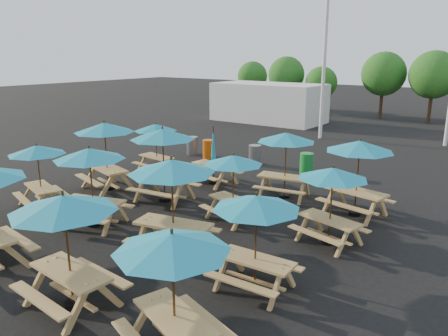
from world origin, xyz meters
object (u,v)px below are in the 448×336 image
Objects in this scene: picnic_unit_13 at (256,208)px; waste_bin_1 at (209,149)px; picnic_unit_14 at (333,178)px; waste_bin_2 at (255,155)px; picnic_unit_1 at (37,154)px; picnic_unit_15 at (359,151)px; picnic_unit_12 at (172,250)px; picnic_unit_11 at (286,141)px; picnic_unit_9 at (172,172)px; picnic_unit_2 at (105,132)px; picnic_unit_3 at (156,130)px; picnic_unit_7 at (213,160)px; picnic_unit_6 at (163,139)px; picnic_unit_5 at (90,159)px; picnic_unit_10 at (233,164)px; waste_bin_3 at (306,164)px; waste_bin_0 at (192,146)px; picnic_unit_8 at (64,211)px.

picnic_unit_13 is 12.33m from waste_bin_1.
waste_bin_2 is at bearing 148.87° from picnic_unit_14.
picnic_unit_15 is at bearing 47.68° from picnic_unit_1.
picnic_unit_11 is at bearing 124.09° from picnic_unit_12.
picnic_unit_1 is 5.88m from picnic_unit_9.
picnic_unit_2 is 2.88m from picnic_unit_3.
picnic_unit_7 is 0.98× the size of picnic_unit_11.
picnic_unit_6 is 8.05m from picnic_unit_12.
picnic_unit_5 is at bearing -130.37° from picnic_unit_11.
picnic_unit_11 is at bearing 76.00° from picnic_unit_9.
picnic_unit_6 is (2.83, 2.85, 0.37)m from picnic_unit_1.
picnic_unit_9 reaches higher than picnic_unit_13.
picnic_unit_2 reaches higher than picnic_unit_13.
picnic_unit_13 reaches higher than picnic_unit_10.
picnic_unit_5 is at bearing -105.87° from waste_bin_3.
picnic_unit_9 reaches higher than waste_bin_2.
picnic_unit_3 is 6.43m from picnic_unit_10.
waste_bin_3 is (5.31, 3.46, -1.36)m from picnic_unit_3.
picnic_unit_9 reaches higher than waste_bin_0.
picnic_unit_12 is 2.58m from picnic_unit_13.
picnic_unit_3 is 0.90× the size of picnic_unit_11.
waste_bin_2 is at bearing 73.40° from picnic_unit_5.
picnic_unit_15 reaches higher than picnic_unit_12.
waste_bin_1 is at bearing -7.60° from waste_bin_0.
waste_bin_3 is at bearing -2.28° from waste_bin_2.
picnic_unit_1 is at bearing -137.10° from picnic_unit_15.
picnic_unit_1 is 0.88× the size of picnic_unit_5.
waste_bin_0 is at bearing 123.74° from picnic_unit_8.
picnic_unit_14 is (2.83, -2.73, -0.19)m from picnic_unit_11.
picnic_unit_8 is 2.63× the size of waste_bin_2.
picnic_unit_8 reaches higher than picnic_unit_5.
picnic_unit_10 is at bearing 78.91° from picnic_unit_9.
picnic_unit_9 is 2.62m from picnic_unit_13.
picnic_unit_8 is 1.01× the size of picnic_unit_11.
picnic_unit_3 is at bearing 143.76° from picnic_unit_13.
picnic_unit_1 is 1.03× the size of picnic_unit_10.
picnic_unit_14 is 2.43× the size of waste_bin_0.
waste_bin_2 is (2.62, 8.98, -1.36)m from picnic_unit_1.
picnic_unit_14 is (3.02, 0.15, 0.05)m from picnic_unit_10.
picnic_unit_11 reaches higher than picnic_unit_3.
picnic_unit_1 is 9.03m from waste_bin_0.
picnic_unit_6 reaches higher than picnic_unit_12.
picnic_unit_2 is 8.74m from picnic_unit_13.
picnic_unit_15 reaches higher than picnic_unit_14.
picnic_unit_8 reaches higher than picnic_unit_3.
picnic_unit_15 is (2.72, 8.39, 0.02)m from picnic_unit_8.
picnic_unit_1 is at bearing -90.89° from waste_bin_1.
picnic_unit_2 is at bearing -78.95° from waste_bin_0.
picnic_unit_12 is (8.59, -8.25, 0.10)m from picnic_unit_3.
waste_bin_2 is at bearing 83.95° from picnic_unit_6.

